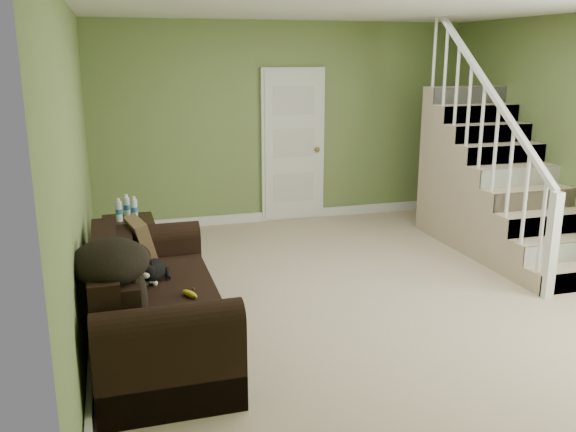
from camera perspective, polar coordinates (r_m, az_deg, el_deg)
floor at (r=5.89m, az=7.19°, el=-6.95°), size 5.00×5.50×0.01m
ceiling at (r=5.49m, az=8.12°, el=19.14°), size 5.00×5.50×0.01m
wall_back at (r=8.11m, az=-0.29°, el=8.66°), size 5.00×0.04×2.60m
wall_left at (r=5.08m, az=-19.19°, el=4.10°), size 0.04×5.50×2.60m
baseboard_back at (r=8.31m, az=-0.23°, el=0.11°), size 5.00×0.04×0.12m
baseboard_left at (r=5.44m, az=-17.75°, el=-8.81°), size 0.04×5.50×0.12m
door at (r=8.14m, az=0.48°, el=6.59°), size 0.86×0.12×2.02m
staircase at (r=7.47m, az=18.55°, el=2.22°), size 1.00×2.51×2.82m
sofa at (r=4.78m, az=-12.62°, el=-8.41°), size 0.92×2.12×0.84m
side_table at (r=6.34m, az=-14.60°, el=-2.79°), size 0.50×0.50×0.82m
cat at (r=4.88m, az=-12.45°, el=-5.05°), size 0.27×0.49×0.23m
banana at (r=4.56m, az=-9.18°, el=-7.20°), size 0.12×0.17×0.05m
throw_pillow at (r=5.29m, az=-13.48°, el=-2.50°), size 0.28×0.45×0.43m
throw_blanket at (r=4.16m, az=-16.32°, el=-4.10°), size 0.64×0.76×0.27m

